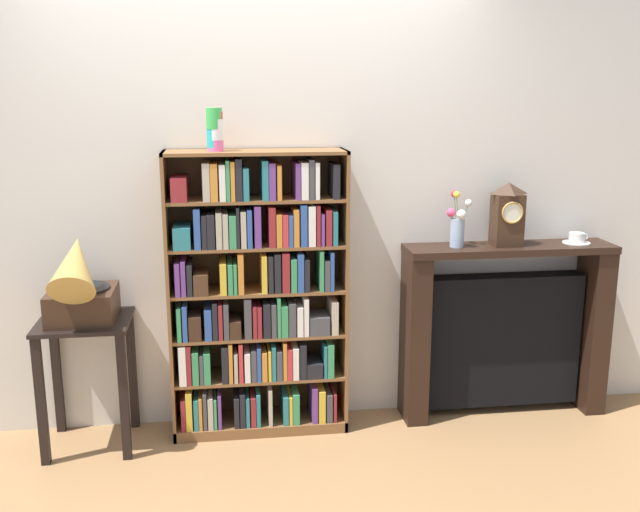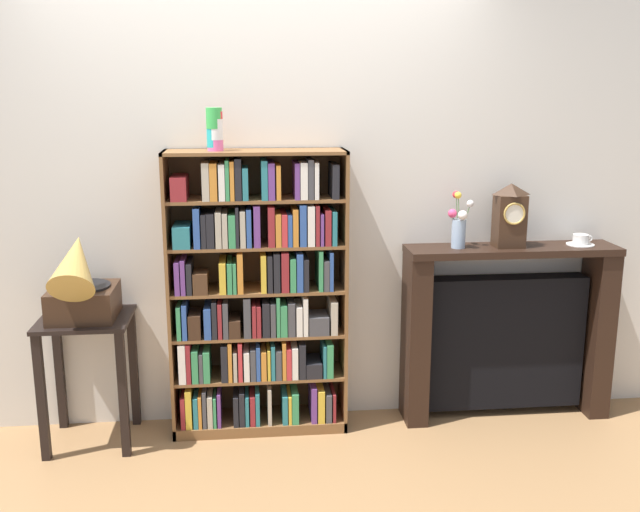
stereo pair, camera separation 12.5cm
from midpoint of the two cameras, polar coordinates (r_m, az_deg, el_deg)
name	(u,v)px [view 1 (the left image)]	position (r m, az deg, el deg)	size (l,w,h in m)	color
ground_plane	(262,437)	(4.17, -5.50, -14.07)	(8.27, 6.40, 0.02)	#997047
wall_back	(301,196)	(4.06, -2.41, 4.75)	(5.27, 0.08, 2.60)	silver
bookshelf	(257,301)	(3.98, -5.90, -3.58)	(0.97, 0.29, 1.57)	brown
cup_stack	(215,130)	(3.80, -9.26, 9.83)	(0.09, 0.09, 0.22)	pink
side_table_left	(87,356)	(4.07, -18.80, -7.50)	(0.47, 0.44, 0.71)	black
gramophone	(79,286)	(3.89, -19.39, -2.23)	(0.34, 0.49, 0.52)	#382316
fireplace_mantel	(503,331)	(4.37, 13.49, -5.78)	(1.20, 0.28, 1.02)	black
mantel_clock	(507,214)	(4.17, 13.77, 3.22)	(0.16, 0.14, 0.36)	#382316
flower_vase	(457,225)	(4.08, 9.95, 2.46)	(0.15, 0.14, 0.31)	#99B2D1
teacup_with_saucer	(577,239)	(4.37, 18.86, 1.29)	(0.16, 0.16, 0.06)	white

